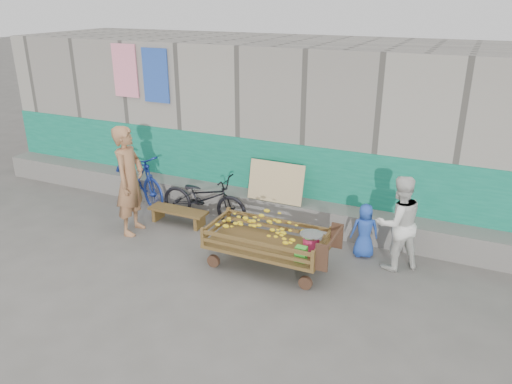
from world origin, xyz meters
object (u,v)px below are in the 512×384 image
at_px(vendor_man, 130,181).
at_px(bicycle_blue, 138,178).
at_px(bench, 178,213).
at_px(woman, 398,223).
at_px(banana_cart, 265,234).
at_px(bicycle_dark, 204,198).
at_px(child, 365,231).

xyz_separation_m(vendor_man, bicycle_blue, (-0.69, 1.06, -0.41)).
xyz_separation_m(bench, woman, (3.77, 0.06, 0.52)).
bearing_deg(vendor_man, banana_cart, -104.22).
bearing_deg(vendor_man, bicycle_dark, -54.22).
distance_m(child, bicycle_blue, 4.49).
bearing_deg(banana_cart, vendor_man, 176.23).
height_order(banana_cart, bicycle_dark, bicycle_dark).
bearing_deg(woman, banana_cart, -12.12).
distance_m(banana_cart, child, 1.59).
distance_m(vendor_man, bicycle_blue, 1.33).
height_order(bicycle_dark, bicycle_blue, bicycle_blue).
xyz_separation_m(woman, bicycle_blue, (-4.98, 0.41, -0.20)).
relative_size(bicycle_dark, bicycle_blue, 0.95).
xyz_separation_m(banana_cart, child, (1.26, 0.96, -0.12)).
height_order(woman, child, woman).
distance_m(vendor_man, child, 3.90).
bearing_deg(bicycle_dark, vendor_man, 134.45).
distance_m(banana_cart, bicycle_dark, 1.98).
distance_m(bench, vendor_man, 1.08).
bearing_deg(bicycle_dark, bicycle_blue, 82.52).
bearing_deg(bicycle_dark, banana_cart, -124.68).
height_order(child, bicycle_dark, bicycle_dark).
relative_size(vendor_man, child, 2.16).
xyz_separation_m(banana_cart, bicycle_dark, (-1.66, 1.08, -0.12)).
height_order(bench, child, child).
bearing_deg(bench, bicycle_dark, 42.16).
bearing_deg(vendor_man, bench, -51.79).
height_order(banana_cart, child, child).
distance_m(child, bicycle_dark, 2.92).
xyz_separation_m(bench, child, (3.27, 0.21, 0.23)).
relative_size(banana_cart, vendor_man, 1.03).
bearing_deg(child, bench, -18.06).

